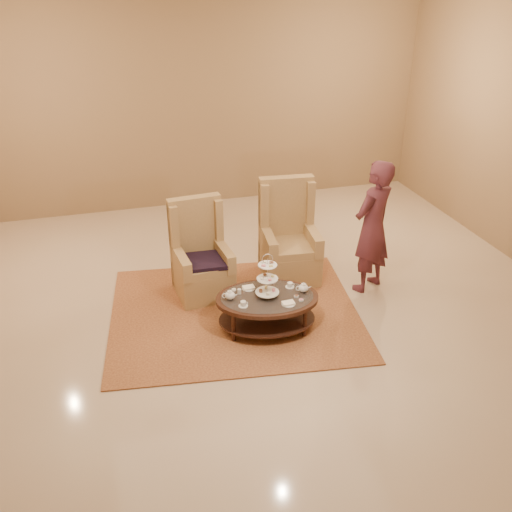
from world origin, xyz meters
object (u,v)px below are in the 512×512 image
object	(u,v)px
tea_table	(267,302)
armchair_right	(288,245)
person	(372,227)
armchair_left	(201,263)

from	to	relation	value
tea_table	armchair_right	size ratio (longest dim) A/B	0.97
armchair_right	person	distance (m)	1.18
armchair_right	person	xyz separation A→B (m)	(0.90, -0.62, 0.42)
armchair_left	armchair_right	xyz separation A→B (m)	(1.23, 0.13, 0.03)
armchair_left	person	bearing A→B (deg)	-18.03
tea_table	armchair_right	distance (m)	1.36
armchair_left	person	distance (m)	2.24
person	tea_table	bearing A→B (deg)	-9.10
tea_table	person	xyz separation A→B (m)	(1.56, 0.57, 0.51)
armchair_left	person	world-z (taller)	person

